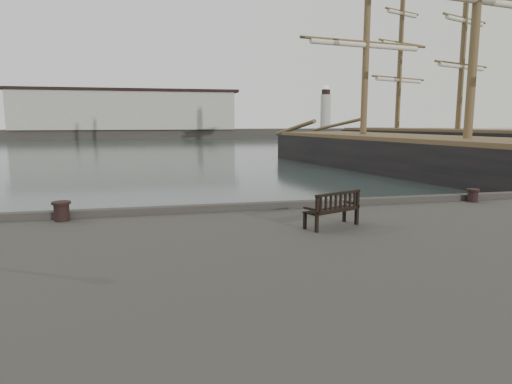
# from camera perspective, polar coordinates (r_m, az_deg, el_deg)

# --- Properties ---
(ground) EXTENTS (400.00, 400.00, 0.00)m
(ground) POSITION_cam_1_polar(r_m,az_deg,el_deg) (13.28, 1.85, -8.57)
(ground) COLOR black
(ground) RESTS_ON ground
(breakwater) EXTENTS (140.00, 9.50, 12.20)m
(breakwater) POSITION_cam_1_polar(r_m,az_deg,el_deg) (104.24, -13.93, 8.88)
(breakwater) COLOR #383530
(breakwater) RESTS_ON ground
(bench) EXTENTS (1.48, 0.99, 0.81)m
(bench) POSITION_cam_1_polar(r_m,az_deg,el_deg) (10.67, 9.48, -2.97)
(bench) COLOR black
(bench) RESTS_ON quay
(bollard_left) EXTENTS (0.55, 0.55, 0.48)m
(bollard_left) POSITION_cam_1_polar(r_m,az_deg,el_deg) (12.14, -23.12, -2.22)
(bollard_left) COLOR black
(bollard_left) RESTS_ON quay
(bollard_right) EXTENTS (0.48, 0.48, 0.40)m
(bollard_right) POSITION_cam_1_polar(r_m,az_deg,el_deg) (15.23, 25.47, -0.38)
(bollard_right) COLOR black
(bollard_right) RESTS_ON quay
(tall_ship_main) EXTENTS (15.50, 42.26, 31.09)m
(tall_ship_main) POSITION_cam_1_polar(r_m,az_deg,el_deg) (34.30, 24.69, 2.77)
(tall_ship_main) COLOR black
(tall_ship_main) RESTS_ON ground
(tall_ship_far) EXTENTS (18.09, 31.15, 26.56)m
(tall_ship_far) POSITION_cam_1_polar(r_m,az_deg,el_deg) (59.67, 23.76, 5.21)
(tall_ship_far) COLOR black
(tall_ship_far) RESTS_ON ground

